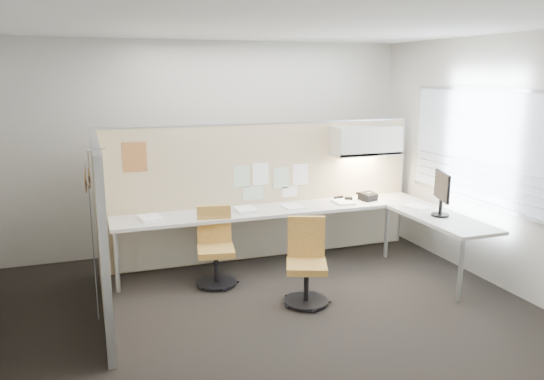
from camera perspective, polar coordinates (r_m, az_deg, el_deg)
name	(u,v)px	position (r m, az deg, el deg)	size (l,w,h in m)	color
floor	(263,312)	(5.54, -1.01, -13.01)	(5.50, 4.50, 0.01)	black
ceiling	(261,25)	(5.02, -1.14, 17.37)	(5.50, 4.50, 0.01)	white
wall_back	(210,147)	(7.24, -6.73, 4.60)	(5.50, 0.02, 2.80)	beige
wall_front	(387,248)	(3.11, 12.23, -6.07)	(5.50, 0.02, 2.80)	beige
wall_right	(493,162)	(6.49, 22.65, 2.84)	(0.02, 4.50, 2.80)	beige
window_pane	(492,148)	(6.46, 22.59, 4.15)	(0.01, 2.80, 1.30)	#A1ACBB
partition_back	(264,192)	(6.86, -0.92, -0.20)	(4.10, 0.06, 1.75)	#C7B18A
partition_left	(101,230)	(5.45, -17.94, -4.13)	(0.06, 2.20, 1.75)	#C7B18A
desk	(305,219)	(6.62, 3.53, -3.11)	(4.00, 2.07, 0.73)	beige
overhead_bin	(366,141)	(7.10, 10.04, 5.25)	(0.90, 0.36, 0.38)	beige
task_light_strip	(365,156)	(7.13, 9.97, 3.57)	(0.60, 0.06, 0.02)	#FFEABF
pinned_papers	(270,180)	(6.82, -0.20, 1.08)	(1.01, 0.00, 0.47)	#8CBF8C
poster	(135,157)	(6.40, -14.56, 3.46)	(0.28, 0.00, 0.35)	orange
chair_left	(215,249)	(6.13, -6.11, -6.33)	(0.47, 0.49, 0.88)	black
chair_right	(306,264)	(5.63, 3.71, -7.97)	(0.53, 0.55, 0.89)	black
monitor	(442,191)	(6.48, 17.78, -0.11)	(0.21, 0.48, 0.52)	black
phone	(368,196)	(7.13, 10.24, -0.69)	(0.26, 0.24, 0.12)	black
stapler	(339,198)	(7.09, 7.17, -0.87)	(0.14, 0.04, 0.05)	black
tape_dispenser	(349,199)	(7.03, 8.23, -0.99)	(0.10, 0.06, 0.06)	black
coat_hook	(89,194)	(4.59, -19.09, -0.42)	(0.18, 0.49, 1.45)	silver
paper_stack_0	(150,218)	(6.25, -12.94, -2.97)	(0.23, 0.30, 0.04)	white
paper_stack_1	(216,212)	(6.42, -6.06, -2.38)	(0.23, 0.30, 0.02)	white
paper_stack_2	(245,210)	(6.45, -2.88, -2.15)	(0.23, 0.30, 0.04)	white
paper_stack_3	(292,207)	(6.66, 2.20, -1.79)	(0.23, 0.30, 0.02)	white
paper_stack_4	(343,202)	(6.93, 7.67, -1.30)	(0.23, 0.30, 0.03)	white
paper_stack_5	(417,207)	(6.87, 15.31, -1.76)	(0.23, 0.30, 0.02)	white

